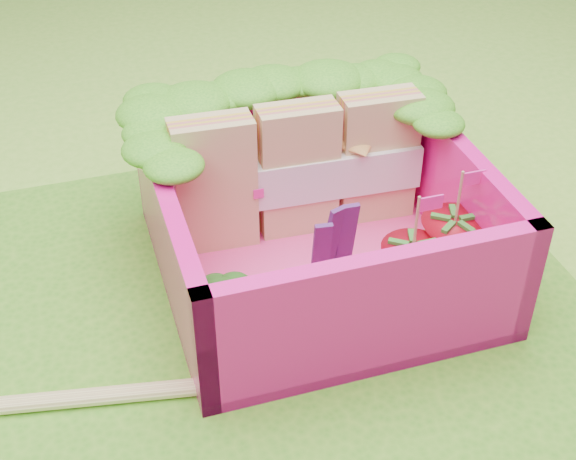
% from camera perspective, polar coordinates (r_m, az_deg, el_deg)
% --- Properties ---
extents(ground, '(14.00, 14.00, 0.00)m').
position_cam_1_polar(ground, '(3.27, -0.80, -6.93)').
color(ground, '#7DC838').
rests_on(ground, ground).
extents(placemat, '(2.60, 2.60, 0.03)m').
position_cam_1_polar(placemat, '(3.26, -0.81, -6.74)').
color(placemat, '#4D9D23').
rests_on(placemat, ground).
extents(bento_floor, '(1.30, 1.30, 0.05)m').
position_cam_1_polar(bento_floor, '(3.47, 2.03, -2.59)').
color(bento_floor, '#FF4195').
rests_on(bento_floor, placemat).
extents(bento_box, '(1.30, 1.30, 0.55)m').
position_cam_1_polar(bento_box, '(3.32, 2.12, 0.75)').
color(bento_box, '#FB158E').
rests_on(bento_box, placemat).
extents(lettuce_ruffle, '(1.43, 0.83, 0.11)m').
position_cam_1_polar(lettuce_ruffle, '(3.54, -0.40, 9.58)').
color(lettuce_ruffle, '#288718').
rests_on(lettuce_ruffle, bento_box).
extents(sandwich_stack, '(1.11, 0.22, 0.61)m').
position_cam_1_polar(sandwich_stack, '(3.49, 0.75, 4.25)').
color(sandwich_stack, tan).
rests_on(sandwich_stack, bento_floor).
extents(broccoli, '(0.31, 0.31, 0.25)m').
position_cam_1_polar(broccoli, '(2.99, -4.80, -5.49)').
color(broccoli, '#629146').
rests_on(broccoli, bento_floor).
extents(carrot_sticks, '(0.14, 0.10, 0.24)m').
position_cam_1_polar(carrot_sticks, '(3.08, -0.77, -5.16)').
color(carrot_sticks, orange).
rests_on(carrot_sticks, bento_floor).
extents(purple_wedges, '(0.21, 0.12, 0.38)m').
position_cam_1_polar(purple_wedges, '(3.24, 3.20, -1.08)').
color(purple_wedges, '#521B61').
rests_on(purple_wedges, bento_floor).
extents(strawberry_left, '(0.26, 0.26, 0.50)m').
position_cam_1_polar(strawberry_left, '(3.23, 8.71, -2.92)').
color(strawberry_left, '#B50B1D').
rests_on(strawberry_left, bento_floor).
extents(strawberry_right, '(0.28, 0.28, 0.52)m').
position_cam_1_polar(strawberry_right, '(3.37, 11.54, -1.24)').
color(strawberry_right, '#B50B1D').
rests_on(strawberry_right, bento_floor).
extents(snap_peas, '(0.55, 0.62, 0.05)m').
position_cam_1_polar(snap_peas, '(3.42, 9.56, -2.89)').
color(snap_peas, green).
rests_on(snap_peas, bento_floor).
extents(chopsticks, '(2.38, 0.48, 0.05)m').
position_cam_1_polar(chopsticks, '(3.08, -19.37, -11.67)').
color(chopsticks, tan).
rests_on(chopsticks, placemat).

